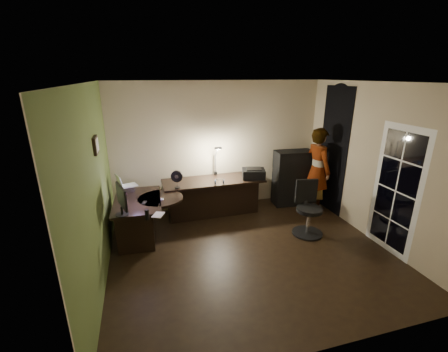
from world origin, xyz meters
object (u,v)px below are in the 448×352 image
object	(u,v)px
person	(317,170)
desk_left	(139,219)
monitor	(121,205)
office_chair	(309,209)
cabinet	(292,178)
desk_right	(214,197)

from	to	relation	value
person	desk_left	bearing A→B (deg)	83.40
person	monitor	bearing A→B (deg)	90.91
monitor	office_chair	world-z (taller)	monitor
cabinet	office_chair	world-z (taller)	cabinet
monitor	person	world-z (taller)	person
desk_right	monitor	bearing A→B (deg)	-148.12
desk_left	monitor	distance (m)	0.79
desk_right	person	bearing A→B (deg)	-9.93
cabinet	office_chair	xyz separation A→B (m)	(-0.37, -1.35, -0.12)
desk_left	person	size ratio (longest dim) A/B	0.71
office_chair	desk_left	bearing A→B (deg)	176.45
desk_right	monitor	world-z (taller)	monitor
cabinet	monitor	world-z (taller)	cabinet
cabinet	office_chair	bearing A→B (deg)	-101.43
cabinet	person	distance (m)	0.61
office_chair	person	world-z (taller)	person
desk_left	monitor	world-z (taller)	monitor
desk_left	office_chair	size ratio (longest dim) A/B	1.30
desk_right	cabinet	bearing A→B (deg)	1.59
desk_left	person	xyz separation A→B (m)	(3.67, 0.23, 0.53)
person	desk_right	bearing A→B (deg)	70.73
desk_left	cabinet	size ratio (longest dim) A/B	1.04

